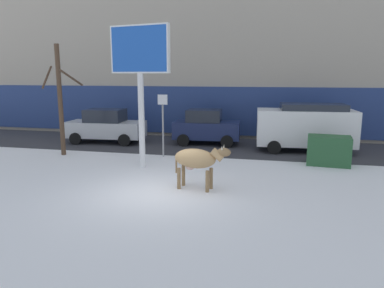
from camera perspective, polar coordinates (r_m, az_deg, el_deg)
ground_plane at (r=11.72m, az=-5.61°, el=-7.58°), size 120.00×120.00×0.00m
road_strip at (r=19.31m, az=1.95°, el=-0.19°), size 60.00×5.60×0.01m
building_facade at (r=24.55m, az=4.61°, el=17.33°), size 44.00×6.10×13.00m
cow_tan at (r=11.76m, az=0.80°, el=-2.44°), size 1.93×0.79×1.54m
billboard at (r=14.50m, az=-8.19°, el=13.18°), size 2.52×0.65×5.56m
car_silver_sedan at (r=20.54m, az=-13.38°, el=2.75°), size 4.30×2.18×1.84m
car_navy_hatchback at (r=19.55m, az=2.25°, el=2.69°), size 3.60×2.09×1.86m
car_white_van at (r=18.49m, az=17.41°, el=2.72°), size 4.71×2.34×2.32m
pedestrian_near_billboard at (r=25.51m, az=-17.30°, el=4.01°), size 0.36×0.24×1.73m
bare_tree_left_lot at (r=17.71m, az=-19.98°, el=6.76°), size 1.54×1.46×5.04m
dumpster at (r=16.09m, az=20.63°, el=-0.95°), size 1.79×1.25×1.20m
street_sign at (r=16.38m, az=-4.59°, el=3.70°), size 0.44×0.08×2.82m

